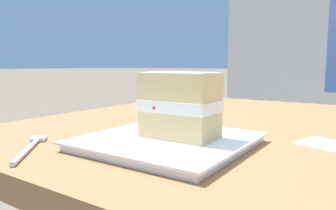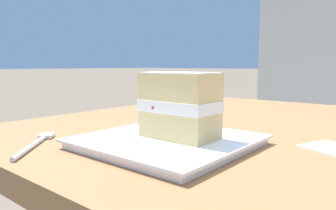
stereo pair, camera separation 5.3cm
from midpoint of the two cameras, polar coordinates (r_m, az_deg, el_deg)
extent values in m
cylinder|color=olive|center=(1.45, 8.03, -14.93)|extent=(0.07, 0.07, 0.74)
cube|color=olive|center=(0.73, 27.04, -5.95)|extent=(1.22, 1.02, 0.04)
cube|color=white|center=(0.54, 2.82, -6.84)|extent=(0.25, 0.25, 0.01)
cube|color=white|center=(0.54, 2.82, -6.01)|extent=(0.26, 0.26, 0.00)
cube|color=#E0C17A|center=(0.53, 4.98, -3.56)|extent=(0.12, 0.07, 0.04)
cube|color=white|center=(0.52, 5.01, -0.16)|extent=(0.12, 0.08, 0.02)
sphere|color=red|center=(0.55, 7.07, 0.24)|extent=(0.01, 0.01, 0.01)
sphere|color=red|center=(0.51, 0.55, -0.45)|extent=(0.01, 0.01, 0.01)
cube|color=#E0C17A|center=(0.52, 5.05, 3.29)|extent=(0.12, 0.07, 0.04)
cube|color=white|center=(0.52, 5.08, 5.81)|extent=(0.12, 0.07, 0.00)
cylinder|color=silver|center=(0.55, -21.08, -7.13)|extent=(0.10, 0.11, 0.01)
cube|color=silver|center=(0.63, -18.82, -5.27)|extent=(0.04, 0.04, 0.01)
camera|label=1|loc=(0.03, -87.14, 0.36)|focal=33.86mm
camera|label=2|loc=(0.03, 92.86, -0.36)|focal=33.86mm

